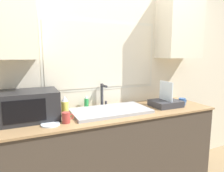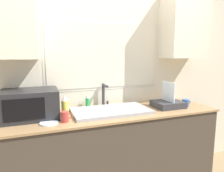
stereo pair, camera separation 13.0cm
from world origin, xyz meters
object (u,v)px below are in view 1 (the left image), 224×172
faucet (103,94)px  mug_near_sink (66,118)px  microwave (29,105)px  spray_bottle (65,107)px  soap_bottle (86,103)px  dish_rack (166,102)px

faucet → mug_near_sink: size_ratio=2.58×
microwave → mug_near_sink: (0.29, -0.23, -0.09)m
mug_near_sink → microwave: bearing=141.7°
microwave → spray_bottle: microwave is taller
soap_bottle → mug_near_sink: size_ratio=1.36×
dish_rack → mug_near_sink: (-1.17, -0.11, 0.00)m
spray_bottle → soap_bottle: (0.27, 0.18, -0.03)m
microwave → dish_rack: size_ratio=1.57×
microwave → soap_bottle: (0.59, 0.16, -0.07)m
faucet → spray_bottle: 0.50m
dish_rack → spray_bottle: 1.14m
spray_bottle → soap_bottle: spray_bottle is taller
microwave → dish_rack: 1.46m
microwave → spray_bottle: size_ratio=2.55×
mug_near_sink → dish_rack: bearing=5.2°
faucet → mug_near_sink: faucet is taller
faucet → microwave: (-0.78, -0.15, -0.02)m
faucet → mug_near_sink: (-0.49, -0.38, -0.11)m
faucet → mug_near_sink: 0.63m
microwave → dish_rack: dish_rack is taller
faucet → microwave: same height
faucet → mug_near_sink: bearing=-142.4°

